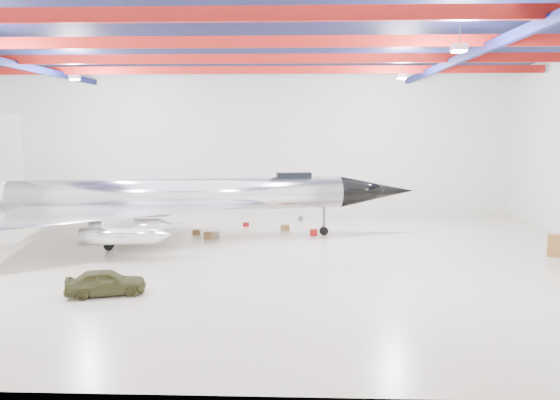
{
  "coord_description": "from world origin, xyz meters",
  "views": [
    {
      "loc": [
        3.9,
        -27.78,
        6.66
      ],
      "look_at": [
        2.81,
        2.0,
        2.67
      ],
      "focal_mm": 35.0,
      "sensor_mm": 36.0,
      "label": 1
    }
  ],
  "objects": [
    {
      "name": "floor",
      "position": [
        0.0,
        0.0,
        0.0
      ],
      "size": [
        40.0,
        40.0,
        0.0
      ],
      "primitive_type": "plane",
      "color": "beige",
      "rests_on": "ground"
    },
    {
      "name": "wall_back",
      "position": [
        0.0,
        15.0,
        5.5
      ],
      "size": [
        40.0,
        0.0,
        40.0
      ],
      "primitive_type": "plane",
      "rotation": [
        1.57,
        0.0,
        0.0
      ],
      "color": "silver",
      "rests_on": "floor"
    },
    {
      "name": "ceiling",
      "position": [
        0.0,
        0.0,
        11.0
      ],
      "size": [
        40.0,
        40.0,
        0.0
      ],
      "primitive_type": "plane",
      "rotation": [
        3.14,
        0.0,
        0.0
      ],
      "color": "#0A0F38",
      "rests_on": "wall_back"
    },
    {
      "name": "ceiling_structure",
      "position": [
        0.0,
        0.0,
        10.32
      ],
      "size": [
        39.5,
        29.5,
        1.08
      ],
      "color": "maroon",
      "rests_on": "ceiling"
    },
    {
      "name": "jet_aircraft",
      "position": [
        -3.18,
        3.97,
        2.42
      ],
      "size": [
        26.87,
        17.91,
        7.36
      ],
      "rotation": [
        0.0,
        0.0,
        0.18
      ],
      "color": "silver",
      "rests_on": "floor"
    },
    {
      "name": "jeep",
      "position": [
        -3.82,
        -6.94,
        0.53
      ],
      "size": [
        3.34,
        2.09,
        1.06
      ],
      "primitive_type": "imported",
      "rotation": [
        0.0,
        0.0,
        1.86
      ],
      "color": "#3C3C1E",
      "rests_on": "floor"
    },
    {
      "name": "crate_ply",
      "position": [
        -2.51,
        5.32,
        0.16
      ],
      "size": [
        0.45,
        0.36,
        0.31
      ],
      "primitive_type": "cube",
      "rotation": [
        0.0,
        0.0,
        0.0
      ],
      "color": "olive",
      "rests_on": "floor"
    },
    {
      "name": "toolbox_red",
      "position": [
        0.28,
        8.33,
        0.14
      ],
      "size": [
        0.42,
        0.35,
        0.28
      ],
      "primitive_type": "cube",
      "rotation": [
        0.0,
        0.0,
        0.07
      ],
      "color": "maroon",
      "rests_on": "floor"
    },
    {
      "name": "engine_drum",
      "position": [
        -1.15,
        4.44,
        0.19
      ],
      "size": [
        0.5,
        0.5,
        0.39
      ],
      "primitive_type": "cylinder",
      "rotation": [
        0.0,
        0.0,
        -0.17
      ],
      "color": "#59595B",
      "rests_on": "floor"
    },
    {
      "name": "parts_bin",
      "position": [
        2.96,
        6.9,
        0.19
      ],
      "size": [
        0.62,
        0.52,
        0.39
      ],
      "primitive_type": "cube",
      "rotation": [
        0.0,
        0.0,
        0.15
      ],
      "color": "olive",
      "rests_on": "floor"
    },
    {
      "name": "crate_small",
      "position": [
        -5.27,
        6.32,
        0.11
      ],
      "size": [
        0.4,
        0.36,
        0.23
      ],
      "primitive_type": "cube",
      "rotation": [
        0.0,
        0.0,
        -0.39
      ],
      "color": "#59595B",
      "rests_on": "floor"
    },
    {
      "name": "tool_chest",
      "position": [
        4.77,
        5.39,
        0.21
      ],
      "size": [
        0.55,
        0.55,
        0.41
      ],
      "primitive_type": "cylinder",
      "rotation": [
        0.0,
        0.0,
        0.25
      ],
      "color": "maroon",
      "rests_on": "floor"
    },
    {
      "name": "oil_barrel",
      "position": [
        -1.5,
        4.14,
        0.2
      ],
      "size": [
        0.7,
        0.64,
        0.4
      ],
      "primitive_type": "cube",
      "rotation": [
        0.0,
        0.0,
        -0.38
      ],
      "color": "olive",
      "rests_on": "floor"
    },
    {
      "name": "spares_box",
      "position": [
        3.97,
        10.88,
        0.16
      ],
      "size": [
        0.43,
        0.43,
        0.33
      ],
      "primitive_type": "cylinder",
      "rotation": [
        0.0,
        0.0,
        0.21
      ],
      "color": "#59595B",
      "rests_on": "floor"
    }
  ]
}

